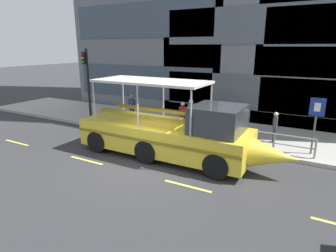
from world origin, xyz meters
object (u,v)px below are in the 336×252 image
traffic_light_pole (87,78)px  pedestrian_mid_left (191,112)px  pedestrian_mid_right (183,113)px  pedestrian_near_bow (275,124)px  pedestrian_near_stern (132,106)px  duck_tour_boat (174,134)px  parking_sign (316,117)px

traffic_light_pole → pedestrian_mid_left: 6.78m
traffic_light_pole → pedestrian_mid_right: 6.33m
traffic_light_pole → pedestrian_near_bow: 11.12m
pedestrian_near_bow → pedestrian_near_stern: size_ratio=0.86×
pedestrian_near_bow → pedestrian_mid_left: 4.42m
traffic_light_pole → duck_tour_boat: bearing=-19.1°
pedestrian_mid_left → duck_tour_boat: bearing=-76.8°
parking_sign → pedestrian_mid_left: size_ratio=1.41×
traffic_light_pole → pedestrian_mid_left: (6.50, 1.06, -1.61)m
duck_tour_boat → pedestrian_near_bow: duck_tour_boat is taller
pedestrian_near_stern → pedestrian_mid_left: bearing=4.0°
pedestrian_near_bow → pedestrian_mid_right: size_ratio=0.97×
pedestrian_mid_left → pedestrian_near_stern: size_ratio=1.00×
duck_tour_boat → pedestrian_near_bow: (3.57, 3.75, 0.01)m
parking_sign → duck_tour_boat: bearing=-151.4°
pedestrian_near_bow → pedestrian_mid_right: (-4.92, -0.12, 0.03)m
parking_sign → pedestrian_mid_left: parking_sign is taller
duck_tour_boat → pedestrian_near_bow: size_ratio=6.29×
traffic_light_pole → parking_sign: (12.62, 0.33, -0.98)m
traffic_light_pole → parking_sign: size_ratio=1.78×
parking_sign → pedestrian_near_bow: (-1.70, 0.87, -0.77)m
traffic_light_pole → parking_sign: 12.66m
traffic_light_pole → parking_sign: traffic_light_pole is taller
traffic_light_pole → duck_tour_boat: size_ratio=0.46×
traffic_light_pole → pedestrian_mid_left: traffic_light_pole is taller
pedestrian_near_bow → pedestrian_near_stern: 8.23m
duck_tour_boat → pedestrian_near_stern: bearing=144.2°
traffic_light_pole → pedestrian_near_stern: size_ratio=2.51×
parking_sign → pedestrian_mid_left: bearing=173.2°
traffic_light_pole → pedestrian_near_stern: traffic_light_pole is taller
traffic_light_pole → pedestrian_near_stern: (2.70, 0.80, -1.60)m
pedestrian_near_bow → pedestrian_mid_right: bearing=-178.6°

